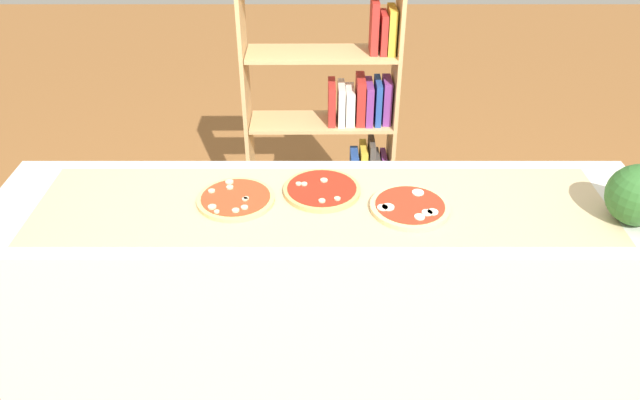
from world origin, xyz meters
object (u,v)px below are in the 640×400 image
object	(u,v)px
bookshelf	(338,133)
pizza_mozzarella_2	(408,207)
pizza_mushroom_0	(234,199)
watermelon	(636,195)
pizza_mushroom_1	(320,190)

from	to	relation	value
bookshelf	pizza_mozzarella_2	bearing A→B (deg)	-77.74
pizza_mushroom_0	watermelon	size ratio (longest dim) A/B	1.34
pizza_mushroom_0	watermelon	bearing A→B (deg)	-5.14
pizza_mushroom_0	bookshelf	distance (m)	1.09
pizza_mushroom_1	watermelon	bearing A→B (deg)	-9.77
pizza_mushroom_1	bookshelf	world-z (taller)	bookshelf
pizza_mushroom_0	pizza_mushroom_1	size ratio (longest dim) A/B	0.99
pizza_mushroom_0	watermelon	world-z (taller)	watermelon
pizza_mozzarella_2	watermelon	xyz separation A→B (m)	(0.79, -0.07, 0.10)
watermelon	bookshelf	world-z (taller)	bookshelf
pizza_mushroom_0	pizza_mozzarella_2	distance (m)	0.66
watermelon	bookshelf	xyz separation A→B (m)	(-1.02, 1.11, -0.31)
pizza_mozzarella_2	bookshelf	xyz separation A→B (m)	(-0.23, 1.04, -0.21)
watermelon	pizza_mushroom_1	bearing A→B (deg)	170.23
watermelon	bookshelf	distance (m)	1.54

